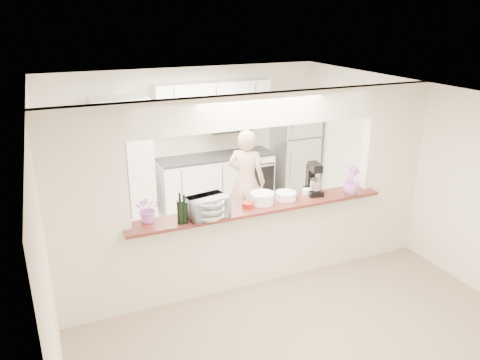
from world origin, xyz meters
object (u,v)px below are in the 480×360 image
toaster_oven (208,207)px  person (246,182)px  stand_mixer (314,180)px  refrigerator (295,151)px

toaster_oven → person: size_ratio=0.27×
toaster_oven → person: person is taller
stand_mixer → person: (-0.36, 1.40, -0.44)m
refrigerator → toaster_oven: bearing=-135.0°
refrigerator → toaster_oven: 3.91m
refrigerator → toaster_oven: (-2.75, -2.75, 0.37)m
toaster_oven → stand_mixer: 1.56m
refrigerator → person: 1.95m
toaster_oven → stand_mixer: bearing=-3.9°
person → refrigerator: bearing=-102.8°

